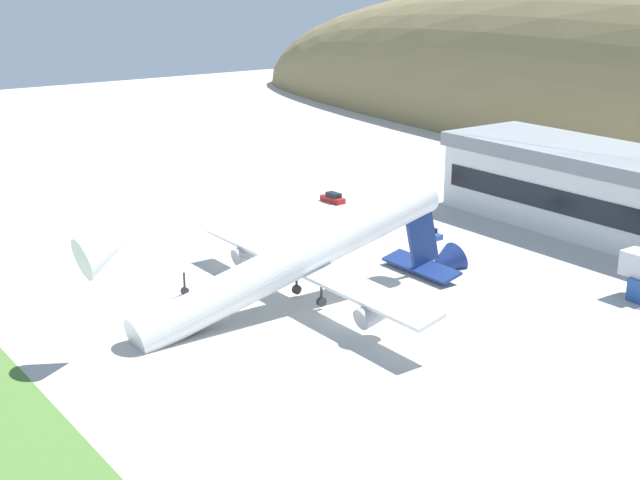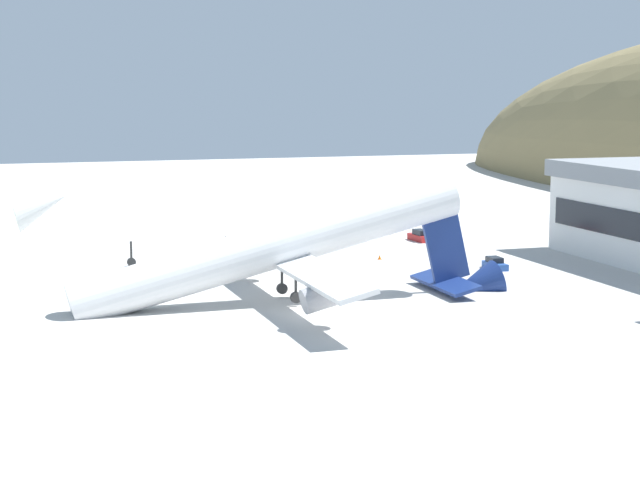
{
  "view_description": "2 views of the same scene",
  "coord_description": "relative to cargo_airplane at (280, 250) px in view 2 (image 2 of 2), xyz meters",
  "views": [
    {
      "loc": [
        70.13,
        -55.87,
        36.46
      ],
      "look_at": [
        -8.67,
        1.22,
        6.52
      ],
      "focal_mm": 50.0,
      "sensor_mm": 36.0,
      "label": 1
    },
    {
      "loc": [
        93.01,
        -31.22,
        21.32
      ],
      "look_at": [
        -6.66,
        1.57,
        6.11
      ],
      "focal_mm": 60.0,
      "sensor_mm": 36.0,
      "label": 2
    }
  ],
  "objects": [
    {
      "name": "cargo_airplane",
      "position": [
        0.0,
        0.0,
        0.0
      ],
      "size": [
        40.58,
        49.95,
        15.88
      ],
      "color": "white"
    },
    {
      "name": "service_car_1",
      "position": [
        -34.55,
        30.07,
        -4.57
      ],
      "size": [
        4.67,
        1.89,
        1.61
      ],
      "color": "#B21E1E",
      "rests_on": "ground_plane"
    },
    {
      "name": "traffic_cone_0",
      "position": [
        -21.6,
        19.03,
        -4.95
      ],
      "size": [
        0.52,
        0.52,
        0.58
      ],
      "color": "orange",
      "rests_on": "ground_plane"
    },
    {
      "name": "service_car_0",
      "position": [
        -10.89,
        29.34,
        -4.66
      ],
      "size": [
        3.99,
        1.79,
        1.4
      ],
      "color": "#264C99",
      "rests_on": "ground_plane"
    },
    {
      "name": "ground_plane",
      "position": [
        6.94,
        2.49,
        -5.24
      ],
      "size": [
        423.52,
        423.52,
        0.0
      ],
      "primitive_type": "plane",
      "color": "#B7B5AF"
    }
  ]
}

